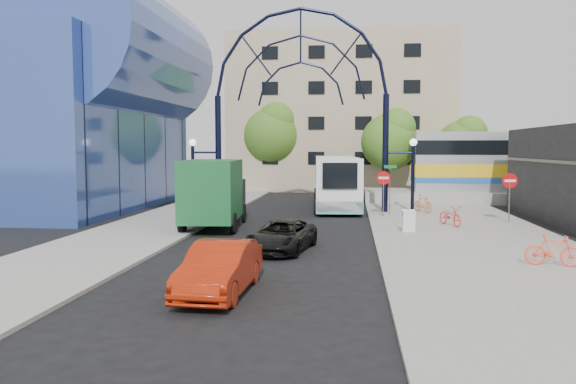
# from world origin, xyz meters

# --- Properties ---
(ground) EXTENTS (120.00, 120.00, 0.00)m
(ground) POSITION_xyz_m (0.00, 0.00, 0.00)
(ground) COLOR black
(ground) RESTS_ON ground
(sidewalk_east) EXTENTS (8.00, 56.00, 0.12)m
(sidewalk_east) POSITION_xyz_m (8.00, 4.00, 0.06)
(sidewalk_east) COLOR gray
(sidewalk_east) RESTS_ON ground
(plaza_west) EXTENTS (5.00, 50.00, 0.12)m
(plaza_west) POSITION_xyz_m (-6.50, 6.00, 0.06)
(plaza_west) COLOR gray
(plaza_west) RESTS_ON ground
(gateway_arch) EXTENTS (13.64, 0.44, 12.10)m
(gateway_arch) POSITION_xyz_m (0.00, 14.00, 8.56)
(gateway_arch) COLOR black
(gateway_arch) RESTS_ON ground
(stop_sign) EXTENTS (0.80, 0.07, 2.50)m
(stop_sign) POSITION_xyz_m (4.80, 12.00, 1.99)
(stop_sign) COLOR slate
(stop_sign) RESTS_ON sidewalk_east
(do_not_enter_sign) EXTENTS (0.76, 0.07, 2.48)m
(do_not_enter_sign) POSITION_xyz_m (11.00, 10.00, 1.98)
(do_not_enter_sign) COLOR slate
(do_not_enter_sign) RESTS_ON sidewalk_east
(street_name_sign) EXTENTS (0.70, 0.70, 2.80)m
(street_name_sign) POSITION_xyz_m (5.20, 12.60, 2.13)
(street_name_sign) COLOR slate
(street_name_sign) RESTS_ON sidewalk_east
(sandwich_board) EXTENTS (0.55, 0.61, 0.99)m
(sandwich_board) POSITION_xyz_m (5.60, 5.98, 0.74)
(sandwich_board) COLOR white
(sandwich_board) RESTS_ON sidewalk_east
(transit_hall) EXTENTS (16.50, 18.00, 14.50)m
(transit_hall) POSITION_xyz_m (-15.30, 15.00, 6.70)
(transit_hall) COLOR #344F9F
(transit_hall) RESTS_ON ground
(apartment_block) EXTENTS (20.00, 12.10, 14.00)m
(apartment_block) POSITION_xyz_m (2.00, 34.97, 7.00)
(apartment_block) COLOR tan
(apartment_block) RESTS_ON ground
(tree_north_a) EXTENTS (4.48, 4.48, 7.00)m
(tree_north_a) POSITION_xyz_m (6.12, 25.93, 4.61)
(tree_north_a) COLOR #382314
(tree_north_a) RESTS_ON ground
(tree_north_b) EXTENTS (5.12, 5.12, 8.00)m
(tree_north_b) POSITION_xyz_m (-3.88, 29.93, 5.27)
(tree_north_b) COLOR #382314
(tree_north_b) RESTS_ON ground
(tree_north_c) EXTENTS (4.16, 4.16, 6.50)m
(tree_north_c) POSITION_xyz_m (12.12, 27.93, 4.28)
(tree_north_c) COLOR #382314
(tree_north_c) RESTS_ON ground
(city_bus) EXTENTS (3.42, 12.06, 3.27)m
(city_bus) POSITION_xyz_m (2.02, 17.54, 1.71)
(city_bus) COLOR white
(city_bus) RESTS_ON ground
(green_truck) EXTENTS (2.95, 6.72, 3.31)m
(green_truck) POSITION_xyz_m (-3.58, 7.24, 1.65)
(green_truck) COLOR black
(green_truck) RESTS_ON ground
(black_suv) EXTENTS (2.60, 4.46, 1.17)m
(black_suv) POSITION_xyz_m (0.44, 1.36, 0.58)
(black_suv) COLOR black
(black_suv) RESTS_ON ground
(red_sedan) EXTENTS (1.64, 4.26, 1.39)m
(red_sedan) POSITION_xyz_m (-0.41, -4.98, 0.69)
(red_sedan) COLOR #A9210A
(red_sedan) RESTS_ON ground
(bike_near_a) EXTENTS (1.30, 1.93, 0.96)m
(bike_near_a) POSITION_xyz_m (7.82, 8.37, 0.60)
(bike_near_a) COLOR #F23330
(bike_near_a) RESTS_ON sidewalk_east
(bike_near_b) EXTENTS (1.25, 1.66, 0.99)m
(bike_near_b) POSITION_xyz_m (7.21, 14.00, 0.62)
(bike_near_b) COLOR orange
(bike_near_b) RESTS_ON sidewalk_east
(bike_far_b) EXTENTS (1.77, 0.80, 1.03)m
(bike_far_b) POSITION_xyz_m (9.46, -0.84, 0.63)
(bike_far_b) COLOR #FF4F33
(bike_far_b) RESTS_ON sidewalk_east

